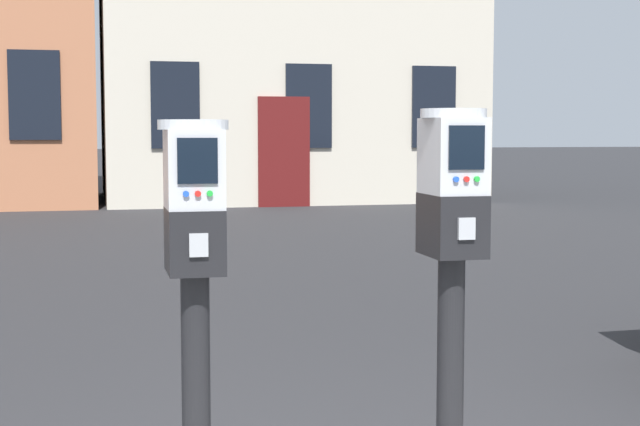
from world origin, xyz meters
name	(u,v)px	position (x,y,z in m)	size (l,w,h in m)	color
parking_meter_near_kerb	(195,253)	(-0.64, -0.12, 1.05)	(0.22, 0.25, 1.32)	black
parking_meter_twin_adjacent	(452,238)	(0.20, -0.12, 1.08)	(0.22, 0.25, 1.36)	black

